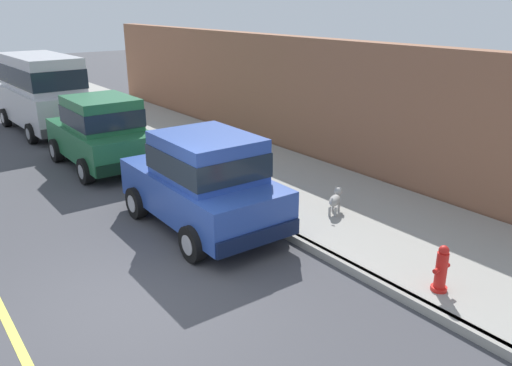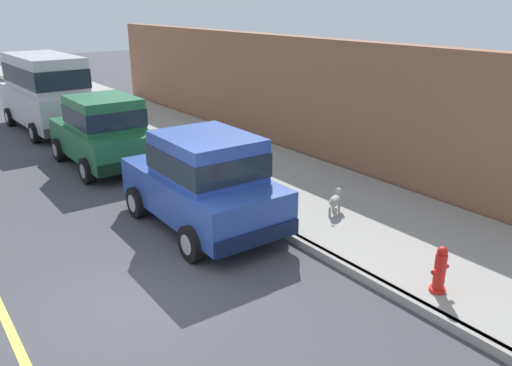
{
  "view_description": "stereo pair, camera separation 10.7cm",
  "coord_description": "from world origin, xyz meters",
  "views": [
    {
      "loc": [
        -2.41,
        -6.15,
        4.13
      ],
      "look_at": [
        3.12,
        1.25,
        0.85
      ],
      "focal_mm": 35.65,
      "sensor_mm": 36.0,
      "label": 1
    },
    {
      "loc": [
        -2.32,
        -6.21,
        4.13
      ],
      "look_at": [
        3.12,
        1.25,
        0.85
      ],
      "focal_mm": 35.65,
      "sensor_mm": 36.0,
      "label": 2
    }
  ],
  "objects": [
    {
      "name": "curb",
      "position": [
        3.2,
        0.0,
        0.07
      ],
      "size": [
        0.16,
        64.0,
        0.14
      ],
      "primitive_type": "cube",
      "color": "gray",
      "rests_on": "ground"
    },
    {
      "name": "car_silver_van",
      "position": [
        2.08,
        11.8,
        1.39
      ],
      "size": [
        2.27,
        4.97,
        2.52
      ],
      "color": "#BCBCC1",
      "rests_on": "ground"
    },
    {
      "name": "fire_hydrant",
      "position": [
        3.65,
        -2.54,
        0.48
      ],
      "size": [
        0.34,
        0.24,
        0.72
      ],
      "color": "red",
      "rests_on": "sidewalk"
    },
    {
      "name": "ground_plane",
      "position": [
        0.0,
        0.0,
        0.0
      ],
      "size": [
        80.0,
        80.0,
        0.0
      ],
      "primitive_type": "plane",
      "color": "#424247"
    },
    {
      "name": "sidewalk",
      "position": [
        5.0,
        0.0,
        0.07
      ],
      "size": [
        3.6,
        64.0,
        0.14
      ],
      "primitive_type": "cube",
      "color": "#99968E",
      "rests_on": "ground"
    },
    {
      "name": "building_facade",
      "position": [
        7.1,
        5.93,
        1.64
      ],
      "size": [
        0.5,
        20.0,
        3.28
      ],
      "primitive_type": "cube",
      "color": "#8C5B42",
      "rests_on": "ground"
    },
    {
      "name": "car_green_hatchback",
      "position": [
        2.1,
        6.64,
        0.98
      ],
      "size": [
        1.97,
        3.81,
        1.88
      ],
      "color": "#23663D",
      "rests_on": "ground"
    },
    {
      "name": "lane_centre_line",
      "position": [
        -1.6,
        0.0,
        0.0
      ],
      "size": [
        0.12,
        57.6,
        0.01
      ],
      "primitive_type": "cube",
      "color": "#E0D64C",
      "rests_on": "ground"
    },
    {
      "name": "dog_grey",
      "position": [
        4.54,
        0.48,
        0.43
      ],
      "size": [
        0.67,
        0.45,
        0.49
      ],
      "color": "#999691",
      "rests_on": "sidewalk"
    },
    {
      "name": "car_blue_hatchback",
      "position": [
        2.22,
        1.69,
        0.98
      ],
      "size": [
        1.99,
        3.82,
        1.88
      ],
      "color": "#28479E",
      "rests_on": "ground"
    }
  ]
}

